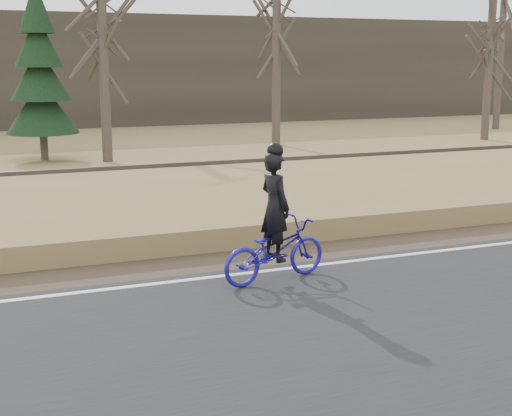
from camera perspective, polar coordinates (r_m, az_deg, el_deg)
name	(u,v)px	position (r m, az deg, el deg)	size (l,w,h in m)	color
ground	(472,254)	(13.97, 16.90, -3.53)	(120.00, 120.00, 0.00)	olive
edge_line	(466,248)	(14.10, 16.42, -3.08)	(120.00, 0.12, 0.01)	silver
shoulder	(434,238)	(14.89, 14.06, -2.36)	(120.00, 1.60, 0.04)	#473A2B
embankment	(360,202)	(17.30, 8.34, 0.50)	(120.00, 5.00, 0.44)	olive
ballast	(294,178)	(20.63, 3.09, 2.43)	(120.00, 3.00, 0.45)	slate
railroad	(295,167)	(20.58, 3.10, 3.27)	(120.00, 2.40, 0.29)	black
treeline_backdrop	(132,70)	(41.38, -9.88, 10.81)	(120.00, 4.00, 6.00)	#383328
cyclist	(275,238)	(11.41, 1.51, -2.41)	(2.01, 1.06, 2.24)	#1D1490
bare_tree_near_left	(104,65)	(25.88, -12.08, 11.14)	(0.36, 0.36, 6.79)	#4D4239
bare_tree_center	(276,56)	(30.61, 1.65, 12.10)	(0.36, 0.36, 7.50)	#4D4239
bare_tree_right	(489,69)	(34.11, 18.12, 10.54)	(0.36, 0.36, 6.35)	#4D4239
bare_tree_far_right	(501,47)	(39.58, 19.01, 12.07)	(0.36, 0.36, 8.42)	#4D4239
conifer	(40,76)	(26.94, -16.90, 10.08)	(2.60, 2.60, 6.35)	#4D4239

